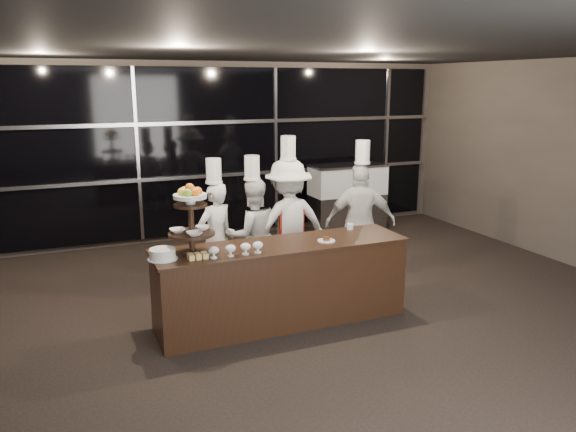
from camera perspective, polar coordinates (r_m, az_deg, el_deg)
name	(u,v)px	position (r m, az deg, el deg)	size (l,w,h in m)	color
room	(352,212)	(5.13, 6.52, 0.38)	(10.00, 10.00, 10.00)	black
window_wall	(210,152)	(9.68, -7.98, 6.48)	(8.60, 0.10, 2.80)	black
buffet_counter	(282,283)	(6.33, -0.62, -6.79)	(2.84, 0.74, 0.92)	black
display_stand	(191,215)	(5.78, -9.85, 0.11)	(0.48, 0.48, 0.74)	black
compotes	(237,248)	(5.77, -5.20, -3.24)	(0.58, 0.11, 0.12)	silver
layer_cake	(162,254)	(5.77, -12.64, -3.81)	(0.30, 0.30, 0.11)	white
pastry_squares	(198,256)	(5.74, -9.16, -4.03)	(0.20, 0.13, 0.05)	#DBBC6B
small_plate	(326,240)	(6.29, 3.91, -2.44)	(0.20, 0.20, 0.05)	white
chef_cup	(350,227)	(6.81, 6.33, -1.08)	(0.08, 0.08, 0.07)	white
display_case	(347,195)	(10.09, 6.05, 2.12)	(1.35, 0.59, 1.24)	#A5A5AA
chef_a	(216,236)	(7.16, -7.36, -2.01)	(0.62, 0.53, 1.74)	silver
chef_b	(253,234)	(7.23, -3.58, -1.84)	(0.74, 0.59, 1.77)	silver
chef_c	(288,223)	(7.32, 0.02, -0.75)	(1.13, 0.69, 2.00)	white
chef_d	(360,222)	(7.60, 7.37, -0.56)	(1.03, 0.69, 1.92)	silver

